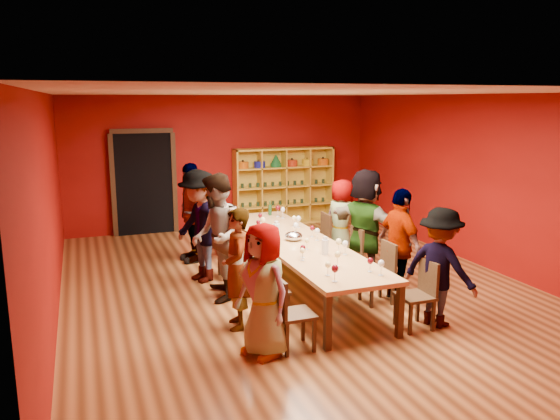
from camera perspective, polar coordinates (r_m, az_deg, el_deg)
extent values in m
cube|color=brown|center=(8.70, 1.76, -8.10)|extent=(7.10, 9.10, 0.02)
cube|color=#6C0805|center=(12.57, -5.96, 5.00)|extent=(7.10, 0.02, 3.00)
cube|color=#6C0805|center=(4.58, 23.73, -7.37)|extent=(7.10, 0.02, 3.00)
cube|color=#6C0805|center=(7.73, -23.05, 0.09)|extent=(0.02, 9.10, 3.00)
cube|color=#6C0805|center=(10.16, 20.53, 2.80)|extent=(0.02, 9.10, 3.00)
cube|color=silver|center=(8.20, 1.90, 12.21)|extent=(7.10, 9.10, 0.02)
cube|color=#B8844C|center=(8.48, 1.79, -3.45)|extent=(1.10, 4.50, 0.06)
cube|color=black|center=(6.53, 5.00, -11.63)|extent=(0.08, 0.08, 0.69)
cube|color=black|center=(10.42, -5.22, -2.79)|extent=(0.08, 0.08, 0.69)
cube|color=black|center=(6.98, 12.42, -10.31)|extent=(0.08, 0.08, 0.69)
cube|color=black|center=(10.71, -0.15, -2.35)|extent=(0.08, 0.08, 0.69)
cube|color=black|center=(12.23, -14.03, 2.66)|extent=(1.20, 0.14, 2.20)
cube|color=black|center=(12.05, -14.26, 8.02)|extent=(1.32, 0.06, 0.10)
cube|color=black|center=(12.11, -17.05, 2.41)|extent=(0.10, 0.06, 2.20)
cube|color=black|center=(12.25, -10.97, 2.80)|extent=(0.10, 0.06, 2.20)
cube|color=gold|center=(12.49, -4.66, 2.21)|extent=(0.04, 0.40, 1.80)
cube|color=gold|center=(13.31, 5.18, 2.77)|extent=(0.04, 0.40, 1.80)
cube|color=gold|center=(12.74, 0.43, 6.42)|extent=(2.40, 0.40, 0.04)
cube|color=gold|center=(13.02, 0.41, -1.32)|extent=(2.40, 0.40, 0.04)
cube|color=gold|center=(13.02, 0.12, 2.63)|extent=(2.40, 0.02, 1.80)
cube|color=gold|center=(12.93, 0.42, 0.54)|extent=(2.36, 0.38, 0.03)
cube|color=gold|center=(12.85, 0.42, 2.51)|extent=(2.36, 0.38, 0.03)
cube|color=gold|center=(12.79, 0.42, 4.50)|extent=(2.36, 0.38, 0.03)
cube|color=gold|center=(12.65, -2.13, 2.36)|extent=(0.03, 0.38, 1.76)
cube|color=gold|center=(12.85, 0.42, 2.51)|extent=(0.03, 0.38, 1.76)
cube|color=gold|center=(13.07, 2.88, 2.65)|extent=(0.03, 0.38, 1.76)
cylinder|color=#D0600C|center=(12.46, -3.90, 4.71)|extent=(0.26, 0.26, 0.15)
sphere|color=black|center=(12.45, -3.90, 5.14)|extent=(0.05, 0.05, 0.05)
cylinder|color=#151C96|center=(12.58, -2.14, 4.79)|extent=(0.26, 0.26, 0.15)
sphere|color=black|center=(12.57, -2.15, 5.22)|extent=(0.05, 0.05, 0.05)
cylinder|color=#196631|center=(12.71, -0.42, 4.71)|extent=(0.26, 0.26, 0.08)
cone|color=#196631|center=(12.69, -0.42, 5.38)|extent=(0.24, 0.24, 0.22)
cylinder|color=#AC2F13|center=(12.85, 1.26, 4.93)|extent=(0.26, 0.26, 0.15)
sphere|color=black|center=(12.84, 1.26, 5.36)|extent=(0.05, 0.05, 0.05)
cylinder|color=gold|center=(13.00, 2.91, 5.00)|extent=(0.26, 0.26, 0.15)
sphere|color=black|center=(12.99, 2.91, 5.41)|extent=(0.05, 0.05, 0.05)
cylinder|color=#D0600C|center=(13.16, 4.51, 5.06)|extent=(0.26, 0.26, 0.15)
sphere|color=black|center=(13.15, 4.52, 5.47)|extent=(0.05, 0.05, 0.05)
cylinder|color=#1B311F|center=(12.60, -3.93, 0.52)|extent=(0.07, 0.07, 0.10)
cylinder|color=#1B311F|center=(12.65, -3.12, 0.58)|extent=(0.07, 0.07, 0.10)
cylinder|color=#1B311F|center=(12.70, -2.33, 0.63)|extent=(0.07, 0.07, 0.10)
cylinder|color=#1B311F|center=(12.76, -1.54, 0.68)|extent=(0.07, 0.07, 0.10)
cylinder|color=#1B311F|center=(12.82, -0.75, 0.74)|extent=(0.07, 0.07, 0.10)
cylinder|color=#1B311F|center=(12.88, 0.02, 0.79)|extent=(0.07, 0.07, 0.10)
cylinder|color=#1B311F|center=(12.95, 0.79, 0.84)|extent=(0.07, 0.07, 0.10)
cylinder|color=#1B311F|center=(13.01, 1.55, 0.90)|extent=(0.07, 0.07, 0.10)
cylinder|color=#1B311F|center=(13.08, 2.30, 0.95)|extent=(0.07, 0.07, 0.10)
cylinder|color=#1B311F|center=(13.15, 3.05, 1.00)|extent=(0.07, 0.07, 0.10)
cylinder|color=#1B311F|center=(13.23, 3.78, 1.05)|extent=(0.07, 0.07, 0.10)
cylinder|color=#1B311F|center=(13.30, 4.51, 1.10)|extent=(0.07, 0.07, 0.10)
cylinder|color=#1B311F|center=(12.52, -3.96, 2.54)|extent=(0.07, 0.07, 0.10)
cylinder|color=#1B311F|center=(12.57, -3.15, 2.59)|extent=(0.07, 0.07, 0.10)
cylinder|color=#1B311F|center=(12.63, -2.34, 2.64)|extent=(0.07, 0.07, 0.10)
cylinder|color=#1B311F|center=(12.68, -1.55, 2.68)|extent=(0.07, 0.07, 0.10)
cylinder|color=#1B311F|center=(12.74, -0.76, 2.73)|extent=(0.07, 0.07, 0.10)
cylinder|color=#1B311F|center=(12.81, 0.02, 2.77)|extent=(0.07, 0.07, 0.10)
cylinder|color=#1B311F|center=(12.87, 0.79, 2.81)|extent=(0.07, 0.07, 0.10)
cylinder|color=#1B311F|center=(12.94, 1.56, 2.86)|extent=(0.07, 0.07, 0.10)
cylinder|color=#1B311F|center=(13.01, 2.32, 2.90)|extent=(0.07, 0.07, 0.10)
cylinder|color=#1B311F|center=(13.08, 3.07, 2.94)|extent=(0.07, 0.07, 0.10)
cylinder|color=#1B311F|center=(13.15, 3.81, 2.98)|extent=(0.07, 0.07, 0.10)
cylinder|color=#1B311F|center=(13.23, 4.54, 3.01)|extent=(0.07, 0.07, 0.10)
cube|color=black|center=(6.52, 1.61, -10.83)|extent=(0.42, 0.42, 0.04)
cube|color=black|center=(6.37, 0.02, -9.07)|extent=(0.04, 0.40, 0.44)
cube|color=black|center=(6.41, 0.73, -13.44)|extent=(0.04, 0.04, 0.41)
cube|color=black|center=(6.53, 3.59, -12.98)|extent=(0.04, 0.04, 0.41)
cube|color=black|center=(6.70, -0.33, -12.29)|extent=(0.04, 0.04, 0.41)
cube|color=black|center=(6.81, 2.41, -11.88)|extent=(0.04, 0.04, 0.41)
imported|color=#598AB9|center=(6.27, -1.73, -8.33)|extent=(0.69, 0.87, 1.56)
cube|color=black|center=(7.26, -0.92, -8.44)|extent=(0.42, 0.42, 0.04)
cube|color=black|center=(7.13, -2.38, -6.80)|extent=(0.04, 0.40, 0.44)
cube|color=black|center=(7.14, -1.77, -10.73)|extent=(0.04, 0.04, 0.41)
cube|color=black|center=(7.25, 0.82, -10.38)|extent=(0.04, 0.04, 0.41)
cube|color=black|center=(7.44, -2.61, -9.80)|extent=(0.04, 0.04, 0.41)
cube|color=black|center=(7.55, -0.12, -9.48)|extent=(0.04, 0.04, 0.41)
imported|color=#4C4D51|center=(7.02, -4.55, -6.14)|extent=(0.50, 0.63, 1.57)
cube|color=black|center=(8.24, -3.43, -6.02)|extent=(0.42, 0.42, 0.04)
cube|color=black|center=(8.12, -4.74, -4.54)|extent=(0.04, 0.40, 0.44)
cube|color=black|center=(8.11, -4.22, -8.00)|extent=(0.04, 0.04, 0.41)
cube|color=black|center=(8.20, -1.92, -7.74)|extent=(0.04, 0.04, 0.41)
cube|color=black|center=(8.42, -4.87, -7.26)|extent=(0.04, 0.04, 0.41)
cube|color=black|center=(8.51, -2.65, -7.03)|extent=(0.04, 0.04, 0.41)
imported|color=#49494E|center=(7.98, -6.64, -2.86)|extent=(0.66, 0.99, 1.87)
cube|color=black|center=(9.07, -5.10, -4.39)|extent=(0.42, 0.42, 0.04)
cube|color=black|center=(8.96, -6.30, -3.02)|extent=(0.04, 0.40, 0.44)
cube|color=black|center=(8.94, -5.85, -6.16)|extent=(0.04, 0.04, 0.41)
cube|color=black|center=(9.02, -3.74, -5.95)|extent=(0.04, 0.04, 0.41)
cube|color=black|center=(9.25, -6.38, -5.55)|extent=(0.04, 0.04, 0.41)
cube|color=black|center=(9.34, -4.34, -5.36)|extent=(0.04, 0.04, 0.41)
imported|color=pink|center=(8.84, -8.38, -1.67)|extent=(0.85, 1.27, 1.82)
cube|color=black|center=(10.16, -6.83, -2.70)|extent=(0.42, 0.42, 0.04)
cube|color=black|center=(10.06, -7.91, -1.46)|extent=(0.04, 0.40, 0.44)
cube|color=black|center=(10.02, -7.52, -4.25)|extent=(0.04, 0.04, 0.41)
cube|color=black|center=(10.10, -5.63, -4.08)|extent=(0.04, 0.04, 0.41)
cube|color=black|center=(10.34, -7.94, -3.76)|extent=(0.04, 0.04, 0.41)
cube|color=black|center=(10.41, -6.11, -3.61)|extent=(0.04, 0.04, 0.41)
imported|color=#151B3B|center=(9.97, -9.21, -0.25)|extent=(0.58, 1.10, 1.81)
cube|color=black|center=(7.28, 13.92, -8.75)|extent=(0.42, 0.42, 0.04)
cube|color=black|center=(7.30, 15.26, -6.75)|extent=(0.04, 0.40, 0.44)
cube|color=black|center=(7.14, 13.46, -11.08)|extent=(0.04, 0.04, 0.41)
cube|color=black|center=(7.32, 15.72, -10.61)|extent=(0.04, 0.04, 0.41)
cube|color=black|center=(7.40, 11.98, -10.18)|extent=(0.04, 0.04, 0.41)
cube|color=black|center=(7.58, 14.19, -9.76)|extent=(0.04, 0.04, 0.41)
imported|color=black|center=(7.37, 16.36, -5.75)|extent=(0.79, 1.09, 1.56)
cube|color=black|center=(8.04, 10.07, -6.62)|extent=(0.42, 0.42, 0.04)
cube|color=black|center=(8.07, 11.30, -4.83)|extent=(0.04, 0.40, 0.44)
cube|color=black|center=(7.90, 9.56, -8.68)|extent=(0.04, 0.04, 0.41)
cube|color=black|center=(8.06, 11.68, -8.33)|extent=(0.04, 0.04, 0.41)
cube|color=black|center=(8.17, 8.37, -7.93)|extent=(0.04, 0.04, 0.41)
cube|color=black|center=(8.34, 10.44, -7.61)|extent=(0.04, 0.04, 0.41)
imported|color=silver|center=(8.12, 12.43, -3.60)|extent=(0.48, 0.99, 1.66)
cube|color=black|center=(8.85, 6.93, -4.85)|extent=(0.42, 0.42, 0.04)
cube|color=black|center=(8.87, 8.06, -3.23)|extent=(0.04, 0.40, 0.44)
cube|color=black|center=(8.69, 6.40, -6.68)|extent=(0.04, 0.04, 0.41)
cube|color=black|center=(8.85, 8.39, -6.42)|extent=(0.04, 0.04, 0.41)
cube|color=black|center=(8.98, 5.43, -6.06)|extent=(0.04, 0.04, 0.41)
cube|color=black|center=(9.13, 7.36, -5.81)|extent=(0.04, 0.04, 0.41)
imported|color=#5B88BB|center=(8.88, 8.94, -1.59)|extent=(1.02, 1.77, 1.83)
cube|color=black|center=(9.87, 3.81, -3.07)|extent=(0.42, 0.42, 0.04)
cube|color=black|center=(9.89, 4.84, -1.62)|extent=(0.04, 0.40, 0.44)
cube|color=black|center=(9.71, 3.29, -4.68)|extent=(0.04, 0.04, 0.41)
cube|color=black|center=(9.85, 5.11, -4.48)|extent=(0.04, 0.04, 0.41)
cube|color=black|center=(10.01, 2.51, -4.17)|extent=(0.04, 0.04, 0.41)
cube|color=black|center=(10.14, 4.28, -3.99)|extent=(0.04, 0.04, 0.41)
imported|color=silver|center=(10.00, 6.44, -1.05)|extent=(0.65, 0.83, 1.49)
cylinder|color=silver|center=(7.86, 6.13, -4.47)|extent=(0.07, 0.07, 0.01)
cylinder|color=silver|center=(7.84, 6.14, -4.02)|extent=(0.01, 0.01, 0.12)
ellipsoid|color=beige|center=(7.81, 6.15, -3.32)|extent=(0.09, 0.09, 0.10)
cylinder|color=silver|center=(7.79, 6.81, -4.63)|extent=(0.07, 0.07, 0.01)
cylinder|color=silver|center=(7.77, 6.82, -4.20)|extent=(0.01, 0.01, 0.11)
ellipsoid|color=silver|center=(7.75, 6.83, -3.53)|extent=(0.08, 0.08, 0.10)
cylinder|color=silver|center=(8.80, 1.66, -2.66)|extent=(0.07, 0.07, 0.01)
cylinder|color=silver|center=(8.79, 1.66, -2.26)|extent=(0.01, 0.01, 0.12)
ellipsoid|color=silver|center=(8.77, 1.66, -1.64)|extent=(0.09, 0.09, 0.10)
cylinder|color=silver|center=(10.22, -0.23, -0.66)|extent=(0.07, 0.07, 0.01)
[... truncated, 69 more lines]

